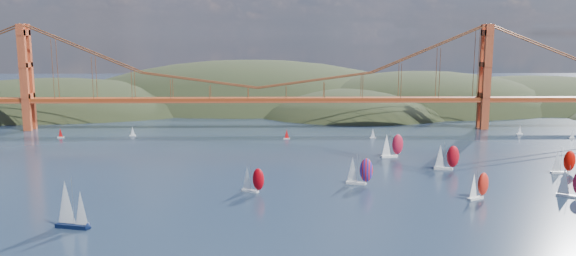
# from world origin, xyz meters

# --- Properties ---
(headlands) EXTENTS (725.00, 225.00, 96.00)m
(headlands) POSITION_xyz_m (44.95, 278.29, -12.46)
(headlands) COLOR black
(headlands) RESTS_ON ground
(bridge) EXTENTS (552.00, 12.00, 55.00)m
(bridge) POSITION_xyz_m (-1.75, 180.00, 32.23)
(bridge) COLOR #8D3412
(bridge) RESTS_ON ground
(sloop_navy) EXTENTS (9.41, 6.17, 14.00)m
(sloop_navy) POSITION_xyz_m (-43.50, 27.17, 6.18)
(sloop_navy) COLOR black
(sloop_navy) RESTS_ON ground
(racer_0) EXTENTS (8.10, 5.96, 9.11)m
(racer_0) POSITION_xyz_m (2.37, 59.76, 4.31)
(racer_0) COLOR white
(racer_0) RESTS_ON ground
(racer_1) EXTENTS (8.06, 6.18, 9.12)m
(racer_1) POSITION_xyz_m (71.87, 50.94, 4.31)
(racer_1) COLOR white
(racer_1) RESTS_ON ground
(racer_2) EXTENTS (8.79, 7.21, 10.07)m
(racer_2) POSITION_xyz_m (101.39, 52.14, 4.76)
(racer_2) COLOR white
(racer_2) RESTS_ON ground
(racer_3) EXTENTS (9.22, 4.55, 10.38)m
(racer_3) POSITION_xyz_m (73.18, 88.45, 4.90)
(racer_3) COLOR silver
(racer_3) RESTS_ON ground
(racer_4) EXTENTS (8.50, 3.63, 9.66)m
(racer_4) POSITION_xyz_m (113.70, 81.82, 4.57)
(racer_4) COLOR silver
(racer_4) RESTS_ON ground
(racer_5) EXTENTS (9.56, 4.94, 10.74)m
(racer_5) POSITION_xyz_m (57.24, 110.08, 5.07)
(racer_5) COLOR white
(racer_5) RESTS_ON ground
(racer_rwb) EXTENTS (9.18, 5.46, 10.28)m
(racer_rwb) POSITION_xyz_m (37.78, 68.52, 4.86)
(racer_rwb) COLOR silver
(racer_rwb) RESTS_ON ground
(distant_boat_2) EXTENTS (3.00, 2.00, 4.70)m
(distant_boat_2) POSITION_xyz_m (-95.22, 156.25, 2.41)
(distant_boat_2) COLOR silver
(distant_boat_2) RESTS_ON ground
(distant_boat_3) EXTENTS (3.00, 2.00, 4.70)m
(distant_boat_3) POSITION_xyz_m (-61.31, 160.33, 2.41)
(distant_boat_3) COLOR silver
(distant_boat_3) RESTS_ON ground
(distant_boat_4) EXTENTS (3.00, 2.00, 4.70)m
(distant_boat_4) POSITION_xyz_m (132.06, 160.64, 2.41)
(distant_boat_4) COLOR silver
(distant_boat_4) RESTS_ON ground
(distant_boat_5) EXTENTS (3.00, 2.00, 4.70)m
(distant_boat_5) POSITION_xyz_m (153.01, 149.87, 2.41)
(distant_boat_5) COLOR silver
(distant_boat_5) RESTS_ON ground
(distant_boat_8) EXTENTS (3.00, 2.00, 4.70)m
(distant_boat_8) POSITION_xyz_m (56.66, 152.36, 2.41)
(distant_boat_8) COLOR silver
(distant_boat_8) RESTS_ON ground
(distant_boat_9) EXTENTS (3.00, 2.00, 4.70)m
(distant_boat_9) POSITION_xyz_m (14.87, 151.01, 2.41)
(distant_boat_9) COLOR silver
(distant_boat_9) RESTS_ON ground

